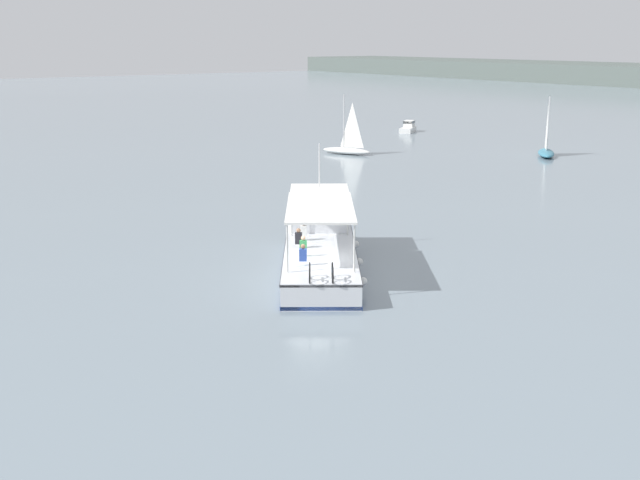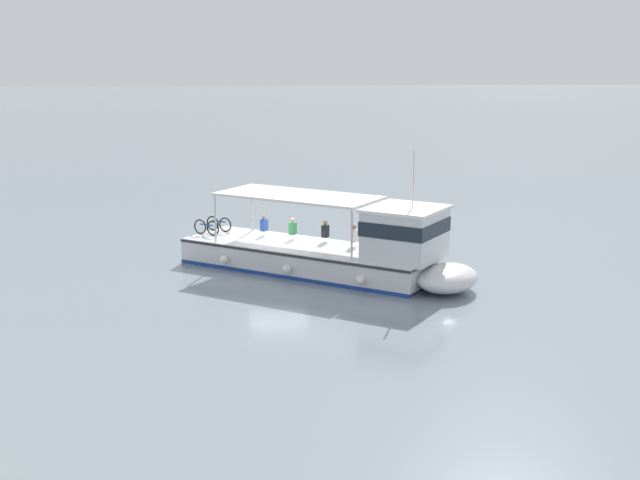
# 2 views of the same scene
# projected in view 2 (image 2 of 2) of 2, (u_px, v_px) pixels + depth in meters

# --- Properties ---
(ground_plane) EXTENTS (400.00, 400.00, 0.00)m
(ground_plane) POSITION_uv_depth(u_px,v_px,m) (278.00, 265.00, 35.99)
(ground_plane) COLOR gray
(ferry_main) EXTENTS (12.16, 9.87, 5.32)m
(ferry_main) POSITION_uv_depth(u_px,v_px,m) (342.00, 252.00, 34.01)
(ferry_main) COLOR silver
(ferry_main) RESTS_ON ground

